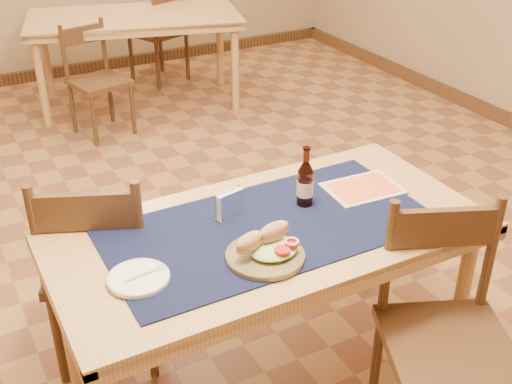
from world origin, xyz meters
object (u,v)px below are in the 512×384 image
chair_main_near (445,332)px  napkin_holder (230,204)px  back_table (135,25)px  chair_main_far (101,264)px  sandwich_plate (267,250)px  main_table (269,246)px  beer_bottle (305,184)px

chair_main_near → napkin_holder: bearing=127.3°
back_table → napkin_holder: size_ratio=14.15×
chair_main_far → chair_main_near: chair_main_far is taller
back_table → sandwich_plate: (-0.69, -3.42, 0.12)m
back_table → sandwich_plate: bearing=-101.5°
back_table → chair_main_far: (-1.12, -2.82, -0.18)m
main_table → sandwich_plate: bearing=-121.7°
chair_main_near → sandwich_plate: size_ratio=3.45×
beer_bottle → chair_main_far: bearing=153.7°
main_table → napkin_holder: bearing=125.4°
main_table → napkin_holder: size_ratio=12.44×
main_table → back_table: 3.31m
chair_main_far → chair_main_near: (0.95, -0.97, -0.00)m
main_table → back_table: bearing=79.7°
back_table → sandwich_plate: 3.49m
chair_main_far → napkin_holder: (0.44, -0.31, 0.32)m
chair_main_far → chair_main_near: bearing=-45.8°
sandwich_plate → napkin_holder: bearing=87.9°
chair_main_near → napkin_holder: 0.89m
chair_main_near → beer_bottle: beer_bottle is taller
main_table → chair_main_near: size_ratio=1.70×
back_table → chair_main_far: bearing=-111.8°
chair_main_near → back_table: bearing=87.3°
sandwich_plate → back_table: bearing=78.5°
napkin_holder → main_table: bearing=-54.6°
chair_main_near → beer_bottle: 0.74m
sandwich_plate → beer_bottle: 0.39m
sandwich_plate → napkin_holder: napkin_holder is taller
sandwich_plate → beer_bottle: bearing=38.6°
chair_main_far → sandwich_plate: bearing=-54.7°
chair_main_near → sandwich_plate: bearing=144.6°
chair_main_far → back_table: bearing=68.2°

